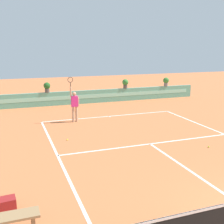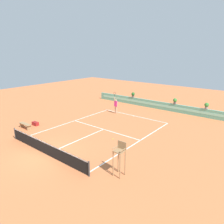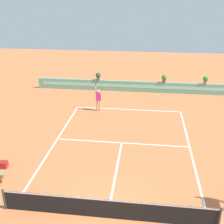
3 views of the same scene
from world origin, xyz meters
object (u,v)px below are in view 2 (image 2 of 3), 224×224
(potted_plant_right, at_px, (175,101))
(potted_plant_left, at_px, (133,94))
(umpire_chair, at_px, (120,155))
(tennis_ball_mid_court, at_px, (91,118))
(potted_plant_far_right, at_px, (207,105))
(tennis_ball_near_baseline, at_px, (113,139))
(tennis_player, at_px, (116,105))
(gear_bag, at_px, (35,124))
(bench_courtside, at_px, (25,125))

(potted_plant_right, bearing_deg, potted_plant_left, 180.00)
(umpire_chair, bearing_deg, potted_plant_left, 120.47)
(tennis_ball_mid_court, relative_size, potted_plant_right, 0.09)
(potted_plant_far_right, distance_m, potted_plant_right, 3.66)
(tennis_ball_mid_court, bearing_deg, potted_plant_far_right, 39.57)
(tennis_ball_near_baseline, bearing_deg, tennis_player, 125.73)
(gear_bag, height_order, tennis_ball_mid_court, gear_bag)
(bench_courtside, distance_m, potted_plant_right, 17.15)
(bench_courtside, distance_m, potted_plant_far_right, 19.32)
(umpire_chair, height_order, bench_courtside, umpire_chair)
(gear_bag, xyz_separation_m, potted_plant_right, (9.06, 13.46, 1.23))
(bench_courtside, relative_size, tennis_ball_near_baseline, 23.53)
(tennis_player, bearing_deg, tennis_ball_near_baseline, -54.27)
(umpire_chair, bearing_deg, tennis_ball_mid_court, 142.92)
(tennis_ball_near_baseline, xyz_separation_m, potted_plant_right, (0.78, 11.25, 1.38))
(tennis_ball_near_baseline, xyz_separation_m, potted_plant_far_right, (4.44, 11.25, 1.38))
(umpire_chair, xyz_separation_m, tennis_ball_mid_court, (-9.12, 6.89, -1.31))
(tennis_ball_near_baseline, bearing_deg, gear_bag, -165.09)
(potted_plant_left, bearing_deg, tennis_player, -80.36)
(potted_plant_left, distance_m, potted_plant_right, 6.09)
(bench_courtside, distance_m, potted_plant_left, 14.88)
(potted_plant_far_right, bearing_deg, umpire_chair, -93.21)
(bench_courtside, distance_m, tennis_player, 10.23)
(umpire_chair, relative_size, gear_bag, 3.06)
(bench_courtside, bearing_deg, umpire_chair, -2.75)
(tennis_ball_mid_court, bearing_deg, potted_plant_right, 52.56)
(tennis_player, height_order, potted_plant_far_right, tennis_player)
(tennis_ball_near_baseline, height_order, potted_plant_right, potted_plant_right)
(tennis_player, bearing_deg, gear_bag, -114.55)
(tennis_ball_mid_court, height_order, potted_plant_right, potted_plant_right)
(gear_bag, relative_size, potted_plant_right, 0.97)
(gear_bag, height_order, tennis_player, tennis_player)
(bench_courtside, bearing_deg, gear_bag, 93.14)
(bench_courtside, distance_m, tennis_ball_near_baseline, 8.87)
(tennis_ball_near_baseline, relative_size, potted_plant_right, 0.09)
(bench_courtside, bearing_deg, potted_plant_far_right, 48.99)
(umpire_chair, height_order, potted_plant_right, umpire_chair)
(tennis_ball_near_baseline, bearing_deg, bench_courtside, -158.09)
(bench_courtside, relative_size, potted_plant_left, 2.21)
(gear_bag, relative_size, tennis_ball_near_baseline, 10.29)
(tennis_ball_mid_court, xyz_separation_m, potted_plant_right, (6.31, 8.24, 1.38))
(tennis_ball_near_baseline, relative_size, potted_plant_left, 0.09)
(bench_courtside, distance_m, tennis_ball_mid_court, 6.88)
(umpire_chair, relative_size, tennis_player, 0.83)
(tennis_ball_near_baseline, distance_m, tennis_ball_mid_court, 6.30)
(bench_courtside, relative_size, potted_plant_right, 2.21)
(umpire_chair, bearing_deg, potted_plant_right, 100.53)
(tennis_ball_mid_court, distance_m, potted_plant_far_right, 13.00)
(gear_bag, bearing_deg, tennis_ball_near_baseline, 14.91)
(tennis_player, distance_m, potted_plant_far_right, 10.24)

